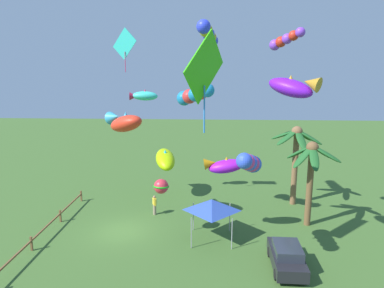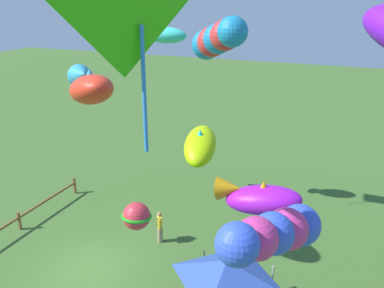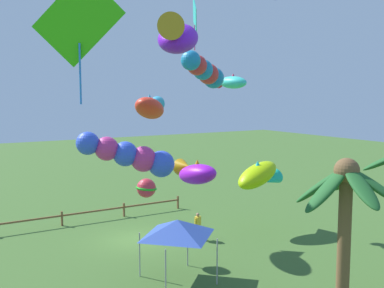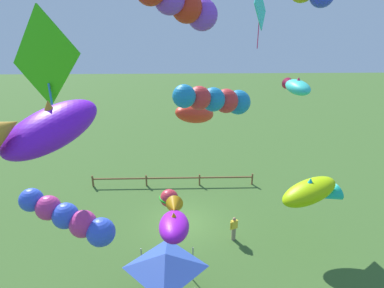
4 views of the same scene
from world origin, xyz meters
The scene contains 15 objects.
ground_plane centered at (0.00, 0.00, 0.00)m, with size 120.00×120.00×0.00m, color #3D6028.
palm_tree_0 centered at (-1.85, 13.49, 4.74)m, with size 3.65×3.74×6.35m.
rail_fence centered at (0.81, -5.15, 0.61)m, with size 13.06×0.12×0.95m.
spectator_0 centered at (-3.10, 1.80, 0.81)m, with size 0.51×0.37×1.59m.
festival_tent centered at (0.80, 6.33, 2.47)m, with size 2.86×2.86×2.85m.
kite_diamond_0 centered at (4.96, 5.85, 11.36)m, with size 3.24×1.94×5.18m.
kite_fish_1 centered at (3.20, 10.68, 10.40)m, with size 2.71×3.07×1.53m.
kite_fish_2 centered at (-0.89, 0.18, 7.76)m, with size 3.25×3.54×1.81m.
kite_tube_3 centered at (-1.47, 5.00, 9.63)m, with size 3.39×2.71×1.69m.
kite_fish_4 centered at (-6.37, 0.52, 9.24)m, with size 1.36×2.48×0.98m.
kite_fish_5 centered at (-7.43, 2.11, 3.48)m, with size 4.15×2.49×2.19m.
kite_diamond_6 centered at (-4.23, -0.40, 13.25)m, with size 1.13×2.10×3.28m.
kite_ball_7 centered at (0.73, 2.92, 3.69)m, with size 1.39×1.39×0.99m.
kite_tube_10 centered at (3.94, 8.36, 6.26)m, with size 3.51×1.72×1.79m.
kite_fish_11 centered at (0.33, 7.12, 5.08)m, with size 1.24×2.81×1.28m.
Camera 3 is at (10.63, 23.91, 8.52)m, focal length 42.69 mm.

